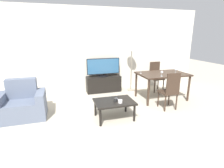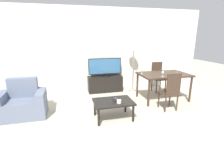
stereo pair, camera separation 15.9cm
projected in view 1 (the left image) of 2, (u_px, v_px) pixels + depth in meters
The scene contains 16 objects.
ground_plane at pixel (122, 146), 3.02m from camera, with size 18.00×18.00×0.00m, color #B2A893.
wall_back at pixel (89, 51), 5.65m from camera, with size 7.90×0.06×2.70m.
armchair at pixel (22, 105), 3.98m from camera, with size 1.01×0.69×0.88m.
tv_stand at pixel (104, 84), 5.83m from camera, with size 1.13×0.37×0.53m.
tv at pixel (103, 67), 5.68m from camera, with size 1.08×0.32×0.59m.
coffee_table at pixel (114, 103), 3.92m from camera, with size 0.88×0.63×0.42m.
dining_table at pixel (162, 76), 5.08m from camera, with size 1.40×0.91×0.77m.
dining_chair_near at pixel (170, 90), 4.35m from camera, with size 0.40×0.40×0.97m.
dining_chair_far at pixel (156, 75), 5.90m from camera, with size 0.40×0.40×0.97m.
floor_lamp at pixel (132, 49), 5.68m from camera, with size 0.33×0.33×1.60m.
remote_primary at pixel (117, 99), 4.01m from camera, with size 0.04×0.15×0.02m.
cup_white_near at pixel (115, 100), 3.86m from camera, with size 0.07×0.07×0.07m.
cup_colored_far at pixel (120, 101), 3.78m from camera, with size 0.09×0.09×0.07m.
wine_glass_left at pixel (176, 70), 5.04m from camera, with size 0.07×0.07×0.15m.
wine_glass_center at pixel (162, 73), 4.67m from camera, with size 0.07×0.07×0.15m.
wine_glass_right at pixel (141, 70), 5.01m from camera, with size 0.07×0.07×0.15m.
Camera 1 is at (-0.92, -2.45, 1.86)m, focal length 28.00 mm.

